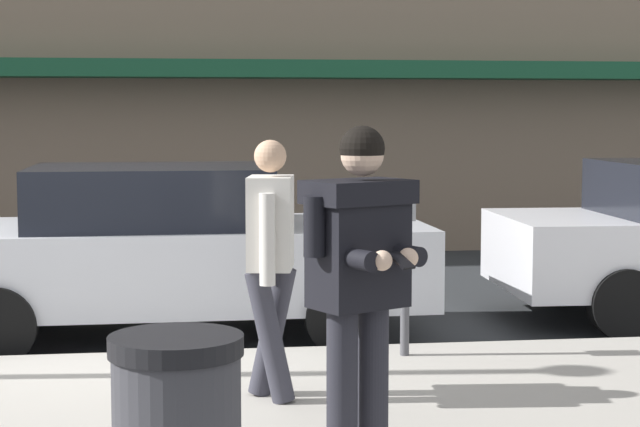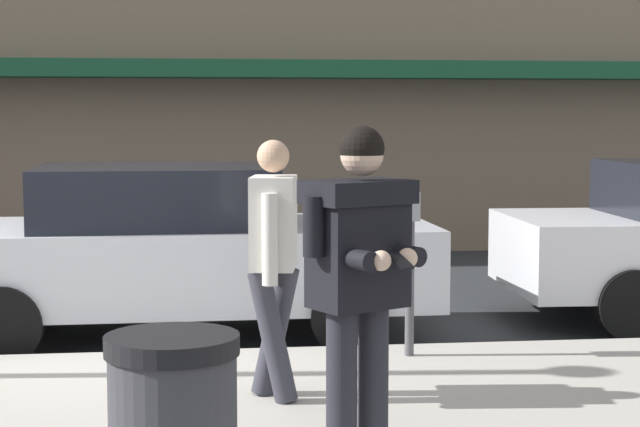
{
  "view_description": "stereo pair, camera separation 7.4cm",
  "coord_description": "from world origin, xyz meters",
  "views": [
    {
      "loc": [
        0.78,
        -8.55,
        2.01
      ],
      "look_at": [
        1.52,
        -3.12,
        1.49
      ],
      "focal_mm": 60.0,
      "sensor_mm": 36.0,
      "label": 1
    },
    {
      "loc": [
        0.85,
        -8.56,
        2.01
      ],
      "look_at": [
        1.52,
        -3.12,
        1.49
      ],
      "focal_mm": 60.0,
      "sensor_mm": 36.0,
      "label": 2
    }
  ],
  "objects": [
    {
      "name": "pedestrian_in_light_coat",
      "position": [
        1.38,
        -1.7,
        1.11
      ],
      "size": [
        0.38,
        0.59,
        1.7
      ],
      "color": "#33333D",
      "rests_on": "sidewalk"
    },
    {
      "name": "curb_paint_line",
      "position": [
        1.0,
        0.05,
        0.0
      ],
      "size": [
        28.0,
        0.12,
        0.01
      ],
      "primitive_type": "cube",
      "color": "silver",
      "rests_on": "ground"
    },
    {
      "name": "parked_sedan_mid",
      "position": [
        0.7,
        0.94,
        0.79
      ],
      "size": [
        4.52,
        1.97,
        1.54
      ],
      "color": "silver",
      "rests_on": "ground"
    },
    {
      "name": "man_texting_on_phone",
      "position": [
        1.7,
        -3.26,
        1.25
      ],
      "size": [
        0.63,
        0.65,
        1.81
      ],
      "color": "#23232B",
      "rests_on": "sidewalk"
    },
    {
      "name": "ground_plane",
      "position": [
        0.0,
        0.0,
        0.0
      ],
      "size": [
        80.0,
        80.0,
        0.0
      ],
      "primitive_type": "plane",
      "color": "#2B2D30"
    },
    {
      "name": "parking_meter",
      "position": [
        2.52,
        -0.6,
        0.97
      ],
      "size": [
        0.12,
        0.18,
        1.27
      ],
      "color": "#4C4C51",
      "rests_on": "sidewalk"
    }
  ]
}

